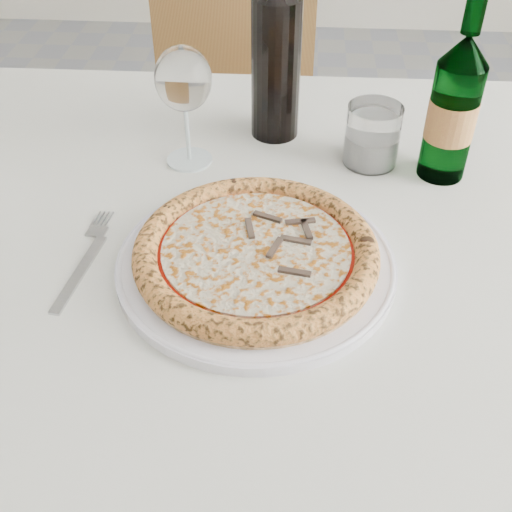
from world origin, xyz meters
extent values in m
cube|color=brown|center=(-0.13, 0.29, 0.73)|extent=(1.54, 0.89, 0.04)
cube|color=white|center=(-0.13, 0.29, 0.75)|extent=(1.60, 0.95, 0.01)
cube|color=white|center=(-0.13, 0.76, 0.64)|extent=(1.59, 0.01, 0.22)
cube|color=brown|center=(-0.22, 1.01, 0.45)|extent=(0.49, 0.49, 0.04)
cube|color=brown|center=(-0.26, 1.19, 0.70)|extent=(0.42, 0.12, 0.46)
cylinder|color=brown|center=(-0.08, 1.22, 0.21)|extent=(0.04, 0.04, 0.43)
cylinder|color=brown|center=(-0.01, 0.87, 0.21)|extent=(0.04, 0.04, 0.43)
cylinder|color=brown|center=(-0.43, 1.15, 0.21)|extent=(0.04, 0.04, 0.43)
cylinder|color=brown|center=(-0.37, 0.80, 0.21)|extent=(0.04, 0.04, 0.43)
cylinder|color=white|center=(-0.13, 0.19, 0.76)|extent=(0.35, 0.35, 0.01)
torus|color=white|center=(-0.13, 0.19, 0.77)|extent=(0.35, 0.35, 0.01)
cylinder|color=#EDBA87|center=(-0.13, 0.19, 0.78)|extent=(0.30, 0.30, 0.01)
torus|color=orange|center=(-0.13, 0.19, 0.78)|extent=(0.31, 0.31, 0.03)
cylinder|color=#C30A00|center=(-0.13, 0.19, 0.78)|extent=(0.26, 0.26, 0.00)
cylinder|color=beige|center=(-0.13, 0.19, 0.79)|extent=(0.24, 0.24, 0.00)
cube|color=#46352E|center=(-0.10, 0.19, 0.79)|extent=(0.04, 0.01, 0.00)
cube|color=#46352E|center=(-0.10, 0.23, 0.79)|extent=(0.03, 0.04, 0.00)
cube|color=#46352E|center=(-0.15, 0.26, 0.79)|extent=(0.02, 0.04, 0.00)
cube|color=#46352E|center=(-0.16, 0.21, 0.79)|extent=(0.04, 0.02, 0.00)
cube|color=#46352E|center=(-0.18, 0.17, 0.79)|extent=(0.04, 0.02, 0.00)
cube|color=#46352E|center=(-0.15, 0.12, 0.79)|extent=(0.02, 0.04, 0.00)
cube|color=#46352E|center=(-0.11, 0.16, 0.79)|extent=(0.03, 0.04, 0.00)
cube|color=#ACAEB1|center=(-0.35, 0.16, 0.76)|extent=(0.03, 0.15, 0.00)
cube|color=#ACAEB1|center=(-0.35, 0.25, 0.76)|extent=(0.03, 0.03, 0.00)
cylinder|color=#ACAEB1|center=(-0.36, 0.28, 0.76)|extent=(0.00, 0.04, 0.00)
cylinder|color=#ACAEB1|center=(-0.36, 0.28, 0.76)|extent=(0.00, 0.04, 0.00)
cylinder|color=#ACAEB1|center=(-0.35, 0.28, 0.76)|extent=(0.00, 0.04, 0.00)
cylinder|color=#ACAEB1|center=(-0.34, 0.28, 0.76)|extent=(0.00, 0.04, 0.00)
cylinder|color=silver|center=(-0.25, 0.44, 0.76)|extent=(0.07, 0.07, 0.00)
cylinder|color=silver|center=(-0.25, 0.44, 0.81)|extent=(0.01, 0.01, 0.09)
ellipsoid|color=white|center=(-0.25, 0.44, 0.89)|extent=(0.08, 0.08, 0.10)
cylinder|color=white|center=(0.03, 0.45, 0.80)|extent=(0.08, 0.08, 0.09)
cylinder|color=white|center=(0.03, 0.45, 0.78)|extent=(0.08, 0.08, 0.05)
cylinder|color=#21652F|center=(0.13, 0.43, 0.84)|extent=(0.07, 0.07, 0.18)
cone|color=#21652F|center=(0.13, 0.43, 0.95)|extent=(0.07, 0.07, 0.04)
cylinder|color=#21652F|center=(0.13, 0.43, 1.00)|extent=(0.03, 0.03, 0.05)
cylinder|color=gold|center=(0.13, 0.43, 0.85)|extent=(0.07, 0.07, 0.06)
cylinder|color=black|center=(-0.13, 0.54, 0.87)|extent=(0.08, 0.08, 0.22)
camera|label=1|loc=(-0.09, -0.42, 1.30)|focal=45.00mm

